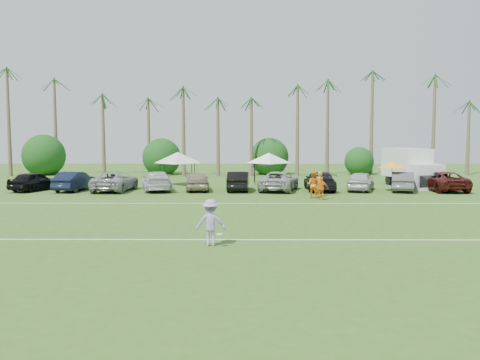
{
  "coord_description": "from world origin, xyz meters",
  "views": [
    {
      "loc": [
        3.14,
        -20.79,
        4.6
      ],
      "look_at": [
        2.89,
        13.39,
        1.6
      ],
      "focal_mm": 40.0,
      "sensor_mm": 36.0,
      "label": 1
    }
  ],
  "objects": [
    {
      "name": "palm_tree_0",
      "position": [
        -22.0,
        38.0,
        7.48
      ],
      "size": [
        2.4,
        2.4,
        8.9
      ],
      "color": "brown",
      "rests_on": "ground"
    },
    {
      "name": "palm_tree_11",
      "position": [
        27.0,
        38.0,
        10.06
      ],
      "size": [
        2.4,
        2.4,
        11.9
      ],
      "color": "brown",
      "rests_on": "ground"
    },
    {
      "name": "parked_car_2",
      "position": [
        -7.13,
        21.54,
        0.78
      ],
      "size": [
        3.06,
        5.79,
        1.55
      ],
      "primitive_type": "imported",
      "rotation": [
        0.0,
        0.0,
        3.05
      ],
      "color": "#999BA0",
      "rests_on": "ground"
    },
    {
      "name": "parked_car_8",
      "position": [
        12.51,
        21.87,
        0.78
      ],
      "size": [
        3.19,
        4.9,
        1.55
      ],
      "primitive_type": "imported",
      "rotation": [
        0.0,
        0.0,
        2.82
      ],
      "color": "#BDBDBD",
      "rests_on": "ground"
    },
    {
      "name": "parked_car_4",
      "position": [
        -0.58,
        21.87,
        0.78
      ],
      "size": [
        2.25,
        4.71,
        1.55
      ],
      "primitive_type": "imported",
      "rotation": [
        0.0,
        0.0,
        3.24
      ],
      "color": "gray",
      "rests_on": "ground"
    },
    {
      "name": "parked_car_7",
      "position": [
        9.24,
        21.91,
        0.78
      ],
      "size": [
        2.26,
        5.38,
        1.55
      ],
      "primitive_type": "imported",
      "rotation": [
        0.0,
        0.0,
        3.13
      ],
      "color": "black",
      "rests_on": "ground"
    },
    {
      "name": "palm_tree_7",
      "position": [
        8.0,
        38.0,
        10.06
      ],
      "size": [
        2.4,
        2.4,
        11.9
      ],
      "color": "brown",
      "rests_on": "ground"
    },
    {
      "name": "sideline_player_a",
      "position": [
        8.65,
        17.91,
        0.91
      ],
      "size": [
        0.74,
        0.56,
        1.82
      ],
      "primitive_type": "imported",
      "rotation": [
        0.0,
        0.0,
        3.34
      ],
      "color": "orange",
      "rests_on": "ground"
    },
    {
      "name": "bush_tree_3",
      "position": [
        16.0,
        39.0,
        1.8
      ],
      "size": [
        4.0,
        4.0,
        4.0
      ],
      "color": "brown",
      "rests_on": "ground"
    },
    {
      "name": "palm_tree_5",
      "position": [
        0.0,
        38.0,
        8.35
      ],
      "size": [
        2.4,
        2.4,
        9.9
      ],
      "color": "brown",
      "rests_on": "ground"
    },
    {
      "name": "parked_car_3",
      "position": [
        -3.86,
        21.84,
        0.78
      ],
      "size": [
        3.34,
        5.7,
        1.55
      ],
      "primitive_type": "imported",
      "rotation": [
        0.0,
        0.0,
        3.37
      ],
      "color": "silver",
      "rests_on": "ground"
    },
    {
      "name": "palm_tree_8",
      "position": [
        13.0,
        38.0,
        7.48
      ],
      "size": [
        2.4,
        2.4,
        8.9
      ],
      "color": "brown",
      "rests_on": "ground"
    },
    {
      "name": "palm_tree_4",
      "position": [
        -4.0,
        38.0,
        7.48
      ],
      "size": [
        2.4,
        2.4,
        8.9
      ],
      "color": "brown",
      "rests_on": "ground"
    },
    {
      "name": "parked_car_6",
      "position": [
        5.96,
        21.86,
        0.78
      ],
      "size": [
        3.79,
        6.03,
        1.55
      ],
      "primitive_type": "imported",
      "rotation": [
        0.0,
        0.0,
        2.91
      ],
      "color": "#A4A4A5",
      "rests_on": "ground"
    },
    {
      "name": "parked_car_9",
      "position": [
        15.79,
        21.69,
        0.78
      ],
      "size": [
        2.78,
        4.97,
        1.55
      ],
      "primitive_type": "imported",
      "rotation": [
        0.0,
        0.0,
        2.89
      ],
      "color": "slate",
      "rests_on": "ground"
    },
    {
      "name": "parked_car_5",
      "position": [
        2.69,
        21.85,
        0.78
      ],
      "size": [
        1.77,
        4.75,
        1.55
      ],
      "primitive_type": "imported",
      "rotation": [
        0.0,
        0.0,
        3.11
      ],
      "color": "black",
      "rests_on": "ground"
    },
    {
      "name": "palm_tree_9",
      "position": [
        18.0,
        38.0,
        8.35
      ],
      "size": [
        2.4,
        2.4,
        9.9
      ],
      "color": "brown",
      "rests_on": "ground"
    },
    {
      "name": "canopy_tent_right",
      "position": [
        5.43,
        28.09,
        2.81
      ],
      "size": [
        4.05,
        4.05,
        3.28
      ],
      "color": "black",
      "rests_on": "ground"
    },
    {
      "name": "sideline_player_b",
      "position": [
        8.09,
        17.02,
        0.95
      ],
      "size": [
        1.14,
        1.03,
        1.9
      ],
      "primitive_type": "imported",
      "rotation": [
        0.0,
        0.0,
        2.72
      ],
      "color": "orange",
      "rests_on": "ground"
    },
    {
      "name": "bush_tree_2",
      "position": [
        6.0,
        39.0,
        1.8
      ],
      "size": [
        4.0,
        4.0,
        4.0
      ],
      "color": "brown",
      "rests_on": "ground"
    },
    {
      "name": "ground",
      "position": [
        0.0,
        0.0,
        0.0
      ],
      "size": [
        120.0,
        120.0,
        0.0
      ],
      "primitive_type": "plane",
      "color": "#325A1B",
      "rests_on": "ground"
    },
    {
      "name": "parked_car_1",
      "position": [
        -10.41,
        21.65,
        0.78
      ],
      "size": [
        2.39,
        4.91,
        1.55
      ],
      "primitive_type": "imported",
      "rotation": [
        0.0,
        0.0,
        2.98
      ],
      "color": "#121A32",
      "rests_on": "ground"
    },
    {
      "name": "parked_car_10",
      "position": [
        19.06,
        21.88,
        0.78
      ],
      "size": [
        2.87,
        5.72,
        1.55
      ],
      "primitive_type": "imported",
      "rotation": [
        0.0,
        0.0,
        3.2
      ],
      "color": "#4A1411",
      "rests_on": "ground"
    },
    {
      "name": "market_umbrella",
      "position": [
        14.84,
        21.31,
        2.14
      ],
      "size": [
        2.14,
        2.14,
        2.39
      ],
      "color": "black",
      "rests_on": "ground"
    },
    {
      "name": "canopy_tent_left",
      "position": [
        -2.73,
        26.48,
        2.93
      ],
      "size": [
        4.23,
        4.23,
        3.43
      ],
      "color": "black",
      "rests_on": "ground"
    },
    {
      "name": "box_truck",
      "position": [
        17.54,
        25.09,
        1.75
      ],
      "size": [
        3.73,
        6.73,
        3.28
      ],
      "rotation": [
        0.0,
        0.0,
        0.22
      ],
      "color": "silver",
      "rests_on": "ground"
    },
    {
      "name": "frisbee_player",
      "position": [
        1.79,
        0.78,
        0.96
      ],
      "size": [
        1.24,
        0.74,
        1.91
      ],
      "rotation": [
        0.0,
        0.0,
        3.13
      ],
      "color": "#968CC7",
      "rests_on": "ground"
    },
    {
      "name": "palm_tree_6",
      "position": [
        4.0,
        38.0,
        9.21
      ],
      "size": [
        2.4,
        2.4,
        10.9
      ],
      "color": "brown",
      "rests_on": "ground"
    },
    {
      "name": "bush_tree_0",
      "position": [
        -19.0,
        39.0,
        1.8
      ],
      "size": [
        4.0,
        4.0,
        4.0
      ],
      "color": "brown",
      "rests_on": "ground"
    },
    {
      "name": "palm_tree_2",
      "position": [
        -12.0,
        38.0,
        9.21
      ],
      "size": [
        2.4,
        2.4,
        10.9
      ],
      "color": "brown",
      "rests_on": "ground"
    },
    {
      "name": "field_lines",
      "position": [
        0.0,
        8.0,
        0.01
      ],
      "size": [
        80.0,
        12.1,
        0.01
      ],
      "color": "white",
      "rests_on": "ground"
    },
    {
      "name": "palm_tree_3",
      "position": [
        -8.0,
        38.0,
        10.06
      ],
      "size": [
        2.4,
        2.4,
        11.9
      ],
      "color": "brown",
      "rests_on": "ground"
    },
    {
      "name": "bush_tree_1",
      "position": [
        -6.0,
        39.0,
        1.8
      ],
      "size": [
        4.0,
        4.0,
        4.0
      ],
      "color": "brown",
      "rests_on": "ground"
    },
    {
      "name": "parked_car_0",
      "position": [
        -13.68,
        21.7,
        0.78
      ],
      "size": [
        3.24,
        4.9,
        1.55
      ],
      "primitive_type": "imported",
      "rotation": [
        0.0,
        0.0,
        2.8
      ],
      "color": "black",
      "rests_on": "ground"
    },
    {
      "name": "sideline_player_c",
      "position": [
        8.5,
        15.91,
        0.81
      ],
      "size": [
        1.01,
        0.6,
        1.62
      ],
      "primitive_type": "imported",
      "rotation": [
        0.0,
        0.0,
        2.91
      ],
      "color": "orange",
      "rests_on": "ground"
    },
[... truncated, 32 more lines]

